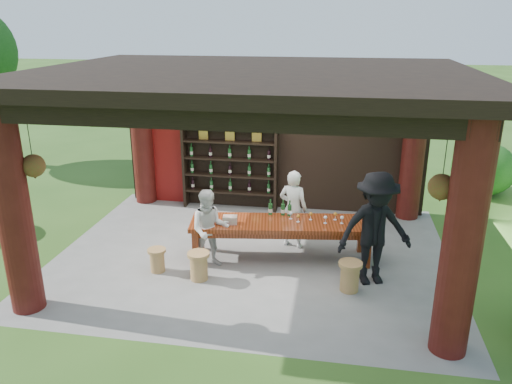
% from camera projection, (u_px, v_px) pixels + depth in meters
% --- Properties ---
extents(ground, '(90.00, 90.00, 0.00)m').
position_uv_depth(ground, '(252.00, 255.00, 9.61)').
color(ground, '#2D5119').
rests_on(ground, ground).
extents(pavilion, '(7.50, 6.00, 3.60)m').
position_uv_depth(pavilion, '(256.00, 142.00, 9.31)').
color(pavilion, slate).
rests_on(pavilion, ground).
extents(wine_shelf, '(2.25, 0.34, 1.98)m').
position_uv_depth(wine_shelf, '(230.00, 168.00, 11.72)').
color(wine_shelf, black).
rests_on(wine_shelf, ground).
extents(tasting_table, '(3.45, 1.32, 0.75)m').
position_uv_depth(tasting_table, '(281.00, 227.00, 9.29)').
color(tasting_table, '#521F0B').
rests_on(tasting_table, ground).
extents(stool_near_left, '(0.39, 0.39, 0.51)m').
position_uv_depth(stool_near_left, '(199.00, 265.00, 8.64)').
color(stool_near_left, olive).
rests_on(stool_near_left, ground).
extents(stool_near_right, '(0.39, 0.39, 0.52)m').
position_uv_depth(stool_near_right, '(350.00, 276.00, 8.28)').
color(stool_near_right, olive).
rests_on(stool_near_right, ground).
extents(stool_far_left, '(0.33, 0.33, 0.44)m').
position_uv_depth(stool_far_left, '(157.00, 260.00, 8.92)').
color(stool_far_left, olive).
rests_on(stool_far_left, ground).
extents(host, '(0.64, 0.50, 1.57)m').
position_uv_depth(host, '(293.00, 209.00, 9.76)').
color(host, silver).
rests_on(host, ground).
extents(guest_woman, '(0.84, 0.74, 1.46)m').
position_uv_depth(guest_woman, '(210.00, 229.00, 8.97)').
color(guest_woman, beige).
rests_on(guest_woman, ground).
extents(guest_man, '(1.45, 1.11, 1.98)m').
position_uv_depth(guest_man, '(375.00, 229.00, 8.31)').
color(guest_man, black).
rests_on(guest_man, ground).
extents(table_bottles, '(0.45, 0.10, 0.31)m').
position_uv_depth(table_bottles, '(281.00, 207.00, 9.50)').
color(table_bottles, '#194C1E').
rests_on(table_bottles, tasting_table).
extents(table_glasses, '(1.02, 0.29, 0.15)m').
position_uv_depth(table_glasses, '(317.00, 217.00, 9.24)').
color(table_glasses, silver).
rests_on(table_glasses, tasting_table).
extents(napkin_basket, '(0.28, 0.21, 0.14)m').
position_uv_depth(napkin_basket, '(230.00, 220.00, 9.14)').
color(napkin_basket, '#BF6672').
rests_on(napkin_basket, tasting_table).
extents(shrubs, '(15.33, 9.11, 1.36)m').
position_uv_depth(shrubs, '(436.00, 229.00, 9.43)').
color(shrubs, '#194C14').
rests_on(shrubs, ground).
extents(trees, '(21.44, 10.28, 4.80)m').
position_uv_depth(trees, '(408.00, 69.00, 9.83)').
color(trees, '#3F2819').
rests_on(trees, ground).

